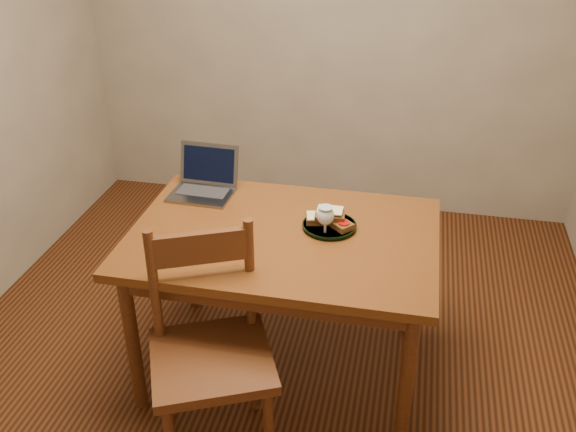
% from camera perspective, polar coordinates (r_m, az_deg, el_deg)
% --- Properties ---
extents(floor, '(3.20, 3.20, 0.02)m').
position_cam_1_polar(floor, '(3.27, -0.91, -11.71)').
color(floor, black).
rests_on(floor, ground).
extents(back_wall, '(3.20, 0.02, 2.60)m').
position_cam_1_polar(back_wall, '(4.13, 4.06, 17.63)').
color(back_wall, gray).
rests_on(back_wall, floor).
extents(front_wall, '(3.20, 0.02, 2.60)m').
position_cam_1_polar(front_wall, '(1.28, -17.84, -13.35)').
color(front_wall, gray).
rests_on(front_wall, floor).
extents(table, '(1.30, 0.90, 0.74)m').
position_cam_1_polar(table, '(2.76, -0.43, -3.05)').
color(table, '#4D220C').
rests_on(table, floor).
extents(chair, '(0.59, 0.58, 0.49)m').
position_cam_1_polar(chair, '(2.49, -6.96, -11.17)').
color(chair, '#3F200D').
rests_on(chair, floor).
extents(plate, '(0.23, 0.23, 0.02)m').
position_cam_1_polar(plate, '(2.76, 3.69, -0.89)').
color(plate, black).
rests_on(plate, table).
extents(sandwich_cheese, '(0.14, 0.10, 0.04)m').
position_cam_1_polar(sandwich_cheese, '(2.76, 2.94, -0.17)').
color(sandwich_cheese, '#381E0C').
rests_on(sandwich_cheese, plate).
extents(sandwich_tomato, '(0.14, 0.13, 0.04)m').
position_cam_1_polar(sandwich_tomato, '(2.73, 4.60, -0.59)').
color(sandwich_tomato, '#381E0C').
rests_on(sandwich_tomato, plate).
extents(sandwich_top, '(0.13, 0.08, 0.04)m').
position_cam_1_polar(sandwich_top, '(2.73, 3.74, 0.18)').
color(sandwich_top, '#381E0C').
rests_on(sandwich_top, plate).
extents(milk_glass, '(0.07, 0.07, 0.14)m').
position_cam_1_polar(milk_glass, '(2.67, 3.33, -0.51)').
color(milk_glass, white).
rests_on(milk_glass, table).
extents(laptop, '(0.30, 0.27, 0.21)m').
position_cam_1_polar(laptop, '(3.07, -7.40, 3.19)').
color(laptop, slate).
rests_on(laptop, table).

